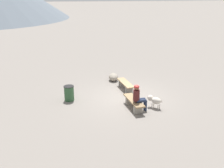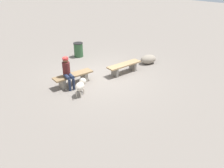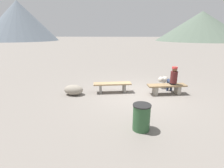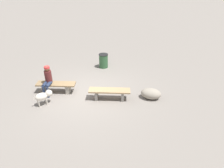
{
  "view_description": "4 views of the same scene",
  "coord_description": "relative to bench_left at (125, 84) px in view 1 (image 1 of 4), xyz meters",
  "views": [
    {
      "loc": [
        12.71,
        -2.67,
        5.44
      ],
      "look_at": [
        -0.79,
        -0.62,
        0.51
      ],
      "focal_mm": 43.0,
      "sensor_mm": 36.0,
      "label": 1
    },
    {
      "loc": [
        4.19,
        8.46,
        4.44
      ],
      "look_at": [
        0.41,
        1.72,
        0.48
      ],
      "focal_mm": 36.75,
      "sensor_mm": 36.0,
      "label": 2
    },
    {
      "loc": [
        -0.66,
        -7.29,
        2.69
      ],
      "look_at": [
        -1.07,
        -0.51,
        0.62
      ],
      "focal_mm": 27.2,
      "sensor_mm": 36.0,
      "label": 3
    },
    {
      "loc": [
        -2.63,
        7.28,
        4.84
      ],
      "look_at": [
        -1.24,
        0.36,
        0.84
      ],
      "focal_mm": 32.52,
      "sensor_mm": 36.0,
      "label": 4
    }
  ],
  "objects": [
    {
      "name": "bench_left",
      "position": [
        0.0,
        0.0,
        0.0
      ],
      "size": [
        1.78,
        0.69,
        0.46
      ],
      "rotation": [
        0.0,
        0.0,
        0.15
      ],
      "color": "gray",
      "rests_on": "ground"
    },
    {
      "name": "seated_person",
      "position": [
        2.73,
        0.06,
        0.4
      ],
      "size": [
        0.34,
        0.66,
        1.27
      ],
      "rotation": [
        0.0,
        0.0,
        0.05
      ],
      "color": "#511E1E",
      "rests_on": "ground"
    },
    {
      "name": "trash_bin",
      "position": [
        1.01,
        -3.12,
        0.06
      ],
      "size": [
        0.52,
        0.52,
        0.78
      ],
      "color": "#2D5633",
      "rests_on": "ground"
    },
    {
      "name": "boulder",
      "position": [
        -1.72,
        -0.41,
        -0.1
      ],
      "size": [
        0.9,
        0.63,
        0.45
      ],
      "primitive_type": "ellipsoid",
      "rotation": [
        0.0,
        0.0,
        4.64
      ],
      "color": "gray",
      "rests_on": "ground"
    },
    {
      "name": "bench_right",
      "position": [
        2.45,
        -0.09,
        -0.02
      ],
      "size": [
        1.77,
        0.71,
        0.45
      ],
      "rotation": [
        0.0,
        0.0,
        0.15
      ],
      "color": "gray",
      "rests_on": "ground"
    },
    {
      "name": "ground",
      "position": [
        1.1,
        -0.19,
        -0.36
      ],
      "size": [
        210.0,
        210.0,
        0.06
      ],
      "primitive_type": "cube",
      "color": "gray"
    },
    {
      "name": "dog",
      "position": [
        2.53,
        0.9,
        0.07
      ],
      "size": [
        0.65,
        0.65,
        0.59
      ],
      "rotation": [
        0.0,
        0.0,
        3.93
      ],
      "color": "beige",
      "rests_on": "ground"
    }
  ]
}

